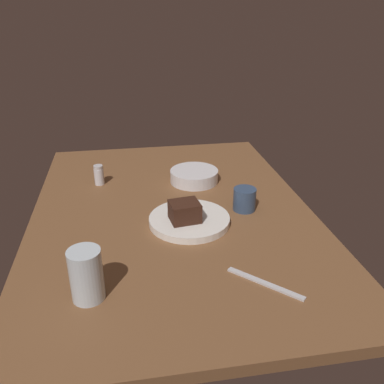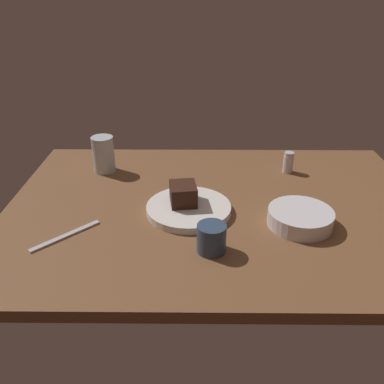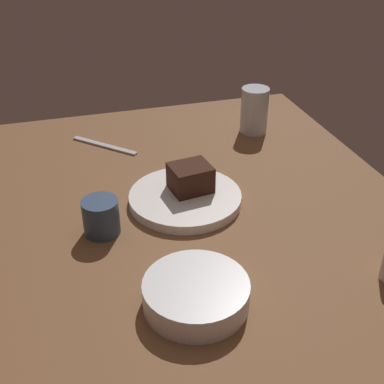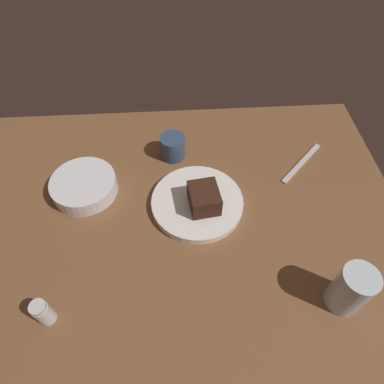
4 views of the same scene
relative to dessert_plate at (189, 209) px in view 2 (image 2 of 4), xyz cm
name	(u,v)px [view 2 (image 2 of 4)]	position (x,y,z in cm)	size (l,w,h in cm)	color
dining_table	(218,210)	(8.41, 3.86, -2.50)	(120.00, 84.00, 3.00)	brown
dessert_plate	(189,209)	(0.00, 0.00, 0.00)	(23.25, 23.25, 2.00)	white
chocolate_cake_slice	(183,194)	(-1.50, 1.58, 3.77)	(8.12, 7.02, 5.54)	#381E14
salt_shaker	(288,162)	(32.34, 26.46, 2.43)	(3.34, 3.34, 6.95)	silver
water_glass	(104,154)	(-28.33, 26.68, 4.95)	(7.13, 7.13, 11.90)	silver
side_bowl	(300,218)	(29.00, -6.41, 1.14)	(16.81, 16.81, 4.28)	silver
coffee_cup	(211,238)	(5.60, -17.89, 2.48)	(6.89, 6.89, 6.96)	#334766
butter_knife	(66,236)	(-30.45, -12.44, -0.75)	(19.00, 1.40, 0.50)	silver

